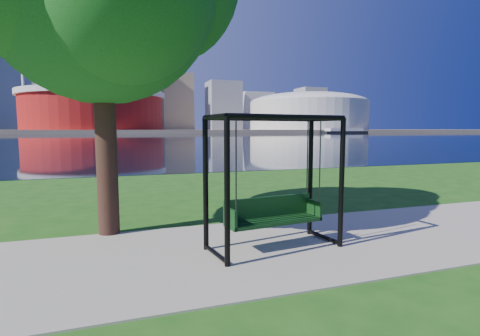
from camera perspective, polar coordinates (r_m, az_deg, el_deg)
name	(u,v)px	position (r m, az deg, el deg)	size (l,w,h in m)	color
ground	(234,243)	(7.64, -0.92, -11.41)	(900.00, 900.00, 0.00)	#1E5114
path	(242,250)	(7.18, 0.37, -12.41)	(120.00, 4.00, 0.03)	#9E937F
river	(118,138)	(108.97, -18.16, 4.44)	(900.00, 180.00, 0.02)	black
far_bank	(112,131)	(312.93, -18.98, 5.37)	(900.00, 228.00, 2.00)	#937F60
stadium	(94,109)	(242.34, -21.35, 8.35)	(83.00, 83.00, 32.00)	maroon
arena	(308,110)	(278.50, 10.37, 8.62)	(84.00, 84.00, 26.56)	beige
skyline	(104,88)	(328.05, -19.96, 11.45)	(392.00, 66.00, 96.50)	gray
swing	(274,185)	(7.06, 5.14, -2.66)	(2.58, 1.35, 2.53)	black
barge	(344,131)	(235.20, 15.59, 5.47)	(29.39, 8.36, 2.92)	black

